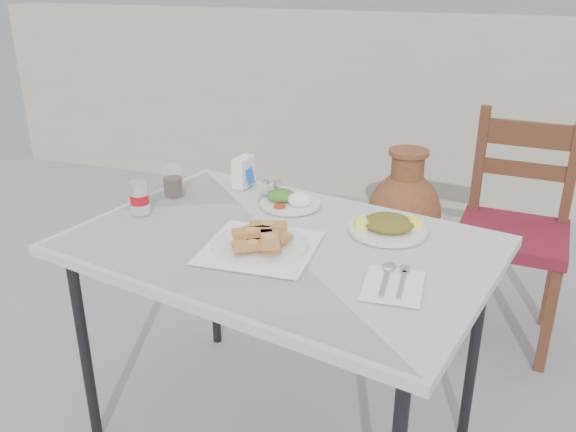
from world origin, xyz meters
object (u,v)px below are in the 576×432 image
(salad_chopped_plate, at_px, (388,226))
(terracotta_urn, at_px, (404,218))
(cafe_table, at_px, (280,255))
(cola_glass, at_px, (173,182))
(salad_rice_plate, at_px, (290,200))
(chair, at_px, (514,228))
(soda_can, at_px, (139,198))
(napkin_holder, at_px, (244,172))
(condiment_caddy, at_px, (274,192))
(pide_plate, at_px, (260,239))

(salad_chopped_plate, xyz_separation_m, terracotta_urn, (-0.10, 1.16, -0.45))
(cafe_table, relative_size, cola_glass, 13.00)
(salad_rice_plate, distance_m, cola_glass, 0.42)
(salad_rice_plate, height_order, chair, chair)
(salad_chopped_plate, xyz_separation_m, soda_can, (-0.79, -0.11, 0.03))
(soda_can, distance_m, cola_glass, 0.19)
(napkin_holder, distance_m, condiment_caddy, 0.17)
(pide_plate, height_order, salad_chopped_plate, pide_plate)
(salad_chopped_plate, relative_size, terracotta_urn, 0.36)
(cola_glass, height_order, terracotta_urn, cola_glass)
(pide_plate, bearing_deg, cola_glass, 145.75)
(cafe_table, bearing_deg, napkin_holder, 125.17)
(salad_chopped_plate, height_order, napkin_holder, napkin_holder)
(salad_rice_plate, distance_m, condiment_caddy, 0.08)
(salad_chopped_plate, xyz_separation_m, cola_glass, (-0.77, 0.07, 0.03))
(cola_glass, relative_size, terracotta_urn, 0.16)
(salad_chopped_plate, bearing_deg, chair, 61.90)
(pide_plate, xyz_separation_m, chair, (0.73, 0.98, -0.28))
(salad_chopped_plate, height_order, terracotta_urn, salad_chopped_plate)
(salad_rice_plate, xyz_separation_m, condiment_caddy, (-0.07, 0.04, 0.00))
(pide_plate, distance_m, cola_glass, 0.54)
(terracotta_urn, bearing_deg, cola_glass, -121.84)
(cafe_table, xyz_separation_m, chair, (0.69, 0.91, -0.20))
(salad_chopped_plate, height_order, chair, chair)
(chair, height_order, terracotta_urn, chair)
(soda_can, bearing_deg, chair, 35.94)
(condiment_caddy, xyz_separation_m, chair, (0.83, 0.60, -0.27))
(salad_rice_plate, distance_m, soda_can, 0.50)
(soda_can, xyz_separation_m, terracotta_urn, (0.69, 1.27, -0.49))
(salad_rice_plate, relative_size, condiment_caddy, 2.03)
(chair, bearing_deg, salad_chopped_plate, -113.15)
(cafe_table, height_order, chair, chair)
(pide_plate, bearing_deg, cafe_table, 63.92)
(napkin_holder, distance_m, chair, 1.14)
(cola_glass, bearing_deg, terracotta_urn, 58.16)
(terracotta_urn, bearing_deg, cafe_table, -98.40)
(chair, bearing_deg, salad_rice_plate, -134.77)
(pide_plate, relative_size, napkin_holder, 2.96)
(chair, distance_m, terracotta_urn, 0.67)
(condiment_caddy, height_order, terracotta_urn, condiment_caddy)
(terracotta_urn, bearing_deg, pide_plate, -99.36)
(cafe_table, xyz_separation_m, salad_chopped_plate, (0.29, 0.16, 0.07))
(salad_chopped_plate, xyz_separation_m, chair, (0.40, 0.75, -0.27))
(chair, bearing_deg, pide_plate, -121.62)
(salad_chopped_plate, distance_m, chair, 0.89)
(cafe_table, height_order, cola_glass, cola_glass)
(soda_can, bearing_deg, cafe_table, -5.42)
(cafe_table, xyz_separation_m, terracotta_urn, (0.20, 1.32, -0.38))
(cola_glass, relative_size, napkin_holder, 0.96)
(cafe_table, distance_m, napkin_holder, 0.49)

